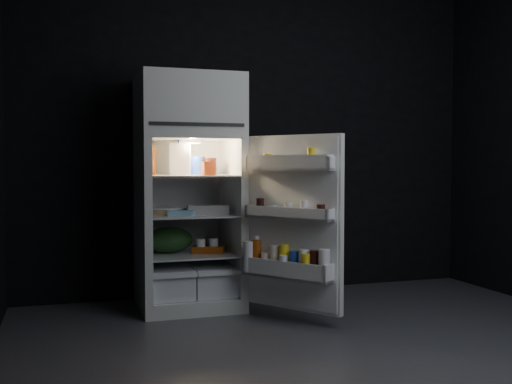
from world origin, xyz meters
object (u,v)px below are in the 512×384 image
object	(u,v)px
yogurt_tray	(208,250)
fridge_door	(291,226)
milk_jug	(181,159)
egg_carton	(208,210)
refrigerator	(188,184)

from	to	relation	value
yogurt_tray	fridge_door	bearing A→B (deg)	-31.02
milk_jug	egg_carton	world-z (taller)	milk_jug
egg_carton	refrigerator	bearing A→B (deg)	139.26
milk_jug	yogurt_tray	distance (m)	0.73
fridge_door	yogurt_tray	size ratio (longest dim) A/B	5.07
refrigerator	yogurt_tray	world-z (taller)	refrigerator
refrigerator	milk_jug	size ratio (longest dim) A/B	7.42
refrigerator	yogurt_tray	xyz separation A→B (m)	(0.14, -0.09, -0.50)
yogurt_tray	egg_carton	bearing A→B (deg)	-83.41
refrigerator	milk_jug	world-z (taller)	refrigerator
refrigerator	yogurt_tray	bearing A→B (deg)	-31.96
refrigerator	milk_jug	bearing A→B (deg)	-167.19
refrigerator	fridge_door	size ratio (longest dim) A/B	1.46
refrigerator	egg_carton	distance (m)	0.27
fridge_door	yogurt_tray	distance (m)	0.78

